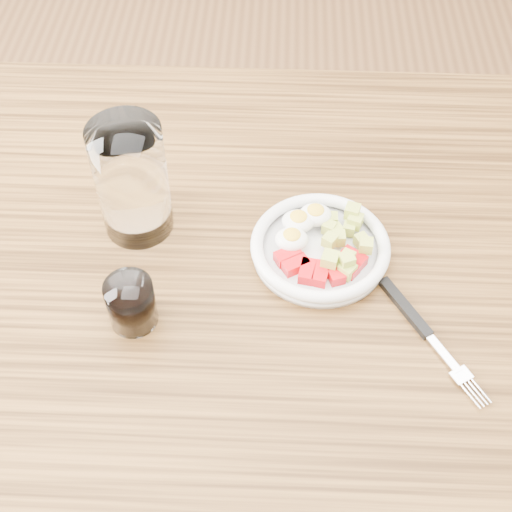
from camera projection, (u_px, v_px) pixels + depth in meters
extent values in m
plane|color=brown|center=(260.00, 495.00, 1.53)|extent=(4.00, 4.00, 0.00)
cube|color=brown|center=(263.00, 286.00, 0.95)|extent=(1.50, 0.90, 0.04)
cylinder|color=white|center=(320.00, 252.00, 0.95)|extent=(0.18, 0.18, 0.01)
torus|color=white|center=(320.00, 246.00, 0.94)|extent=(0.19, 0.19, 0.02)
cube|color=red|center=(288.00, 256.00, 0.93)|extent=(0.04, 0.03, 0.02)
cube|color=red|center=(296.00, 265.00, 0.92)|extent=(0.04, 0.03, 0.02)
cube|color=red|center=(307.00, 271.00, 0.92)|extent=(0.02, 0.04, 0.02)
cube|color=red|center=(321.00, 274.00, 0.91)|extent=(0.03, 0.04, 0.02)
cube|color=red|center=(335.00, 272.00, 0.92)|extent=(0.03, 0.04, 0.02)
cube|color=red|center=(346.00, 267.00, 0.92)|extent=(0.04, 0.04, 0.02)
cube|color=red|center=(353.00, 258.00, 0.93)|extent=(0.04, 0.04, 0.02)
ellipsoid|color=white|center=(298.00, 221.00, 0.96)|extent=(0.04, 0.04, 0.02)
ellipsoid|color=yellow|center=(299.00, 216.00, 0.95)|extent=(0.02, 0.02, 0.01)
ellipsoid|color=white|center=(315.00, 215.00, 0.97)|extent=(0.04, 0.04, 0.02)
ellipsoid|color=yellow|center=(316.00, 210.00, 0.96)|extent=(0.02, 0.02, 0.01)
ellipsoid|color=white|center=(292.00, 239.00, 0.94)|extent=(0.04, 0.04, 0.02)
ellipsoid|color=yellow|center=(292.00, 235.00, 0.93)|extent=(0.02, 0.02, 0.01)
cube|color=#C7CC4E|center=(355.00, 221.00, 0.96)|extent=(0.02, 0.02, 0.02)
cube|color=#C7CC4E|center=(331.00, 219.00, 0.97)|extent=(0.02, 0.02, 0.02)
cube|color=#C7CC4E|center=(336.00, 264.00, 0.92)|extent=(0.02, 0.02, 0.02)
cube|color=#C7CC4E|center=(336.00, 231.00, 0.96)|extent=(0.02, 0.02, 0.02)
cube|color=#C7CC4E|center=(330.00, 260.00, 0.91)|extent=(0.03, 0.03, 0.02)
cube|color=#C7CC4E|center=(352.00, 212.00, 0.96)|extent=(0.02, 0.02, 0.02)
cube|color=#C7CC4E|center=(330.00, 241.00, 0.93)|extent=(0.02, 0.02, 0.02)
cube|color=#C7CC4E|center=(329.00, 228.00, 0.96)|extent=(0.02, 0.02, 0.02)
cube|color=#C7CC4E|center=(338.00, 238.00, 0.95)|extent=(0.02, 0.02, 0.02)
cube|color=#C7CC4E|center=(347.00, 260.00, 0.91)|extent=(0.02, 0.02, 0.02)
cube|color=#C7CC4E|center=(349.00, 229.00, 0.96)|extent=(0.02, 0.02, 0.02)
cube|color=#C7CC4E|center=(339.00, 238.00, 0.94)|extent=(0.02, 0.02, 0.02)
cube|color=#C7CC4E|center=(366.00, 246.00, 0.93)|extent=(0.02, 0.02, 0.02)
cube|color=#C7CC4E|center=(361.00, 241.00, 0.95)|extent=(0.02, 0.02, 0.02)
cube|color=#C7CC4E|center=(347.00, 270.00, 0.91)|extent=(0.03, 0.03, 0.02)
cube|color=#C7CC4E|center=(347.00, 258.00, 0.92)|extent=(0.02, 0.02, 0.02)
cube|color=black|center=(405.00, 307.00, 0.90)|extent=(0.06, 0.09, 0.01)
cube|color=silver|center=(444.00, 354.00, 0.85)|extent=(0.04, 0.05, 0.00)
cube|color=silver|center=(461.00, 375.00, 0.84)|extent=(0.03, 0.03, 0.00)
cylinder|color=silver|center=(471.00, 397.00, 0.82)|extent=(0.02, 0.03, 0.00)
cylinder|color=silver|center=(474.00, 395.00, 0.82)|extent=(0.02, 0.03, 0.00)
cylinder|color=silver|center=(478.00, 393.00, 0.82)|extent=(0.02, 0.03, 0.00)
cylinder|color=silver|center=(481.00, 391.00, 0.82)|extent=(0.02, 0.03, 0.00)
cylinder|color=white|center=(132.00, 180.00, 0.93)|extent=(0.10, 0.10, 0.17)
cylinder|color=white|center=(131.00, 303.00, 0.87)|extent=(0.06, 0.06, 0.07)
cylinder|color=black|center=(131.00, 304.00, 0.87)|extent=(0.05, 0.05, 0.06)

